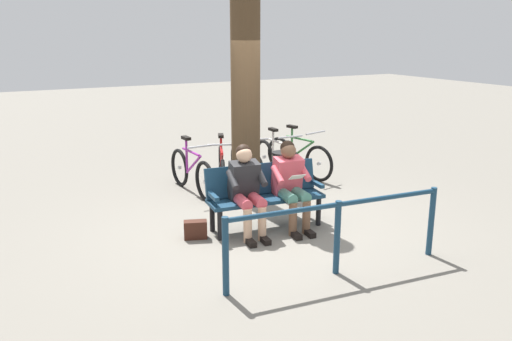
# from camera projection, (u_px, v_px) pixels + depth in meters

# --- Properties ---
(ground_plane) EXTENTS (40.00, 40.00, 0.00)m
(ground_plane) POSITION_uv_depth(u_px,v_px,m) (266.00, 226.00, 7.30)
(ground_plane) COLOR slate
(bench) EXTENTS (1.64, 0.64, 0.87)m
(bench) POSITION_uv_depth(u_px,v_px,m) (264.00, 191.00, 7.15)
(bench) COLOR navy
(bench) RESTS_ON ground
(person_reading) EXTENTS (0.52, 0.79, 1.20)m
(person_reading) POSITION_uv_depth(u_px,v_px,m) (291.00, 181.00, 7.08)
(person_reading) COLOR #D84C59
(person_reading) RESTS_ON ground
(person_companion) EXTENTS (0.52, 0.79, 1.20)m
(person_companion) POSITION_uv_depth(u_px,v_px,m) (247.00, 186.00, 6.85)
(person_companion) COLOR #262628
(person_companion) RESTS_ON ground
(handbag) EXTENTS (0.33, 0.23, 0.24)m
(handbag) POSITION_uv_depth(u_px,v_px,m) (195.00, 230.00, 6.82)
(handbag) COLOR #3F1E14
(handbag) RESTS_ON ground
(tree_trunk) EXTENTS (0.45, 0.45, 3.74)m
(tree_trunk) POSITION_uv_depth(u_px,v_px,m) (246.00, 82.00, 7.98)
(tree_trunk) COLOR #4C3823
(tree_trunk) RESTS_ON ground
(litter_bin) EXTENTS (0.34, 0.34, 0.75)m
(litter_bin) POSITION_uv_depth(u_px,v_px,m) (282.00, 174.00, 8.49)
(litter_bin) COLOR slate
(litter_bin) RESTS_ON ground
(bicycle_orange) EXTENTS (0.56, 1.65, 0.94)m
(bicycle_orange) POSITION_uv_depth(u_px,v_px,m) (299.00, 157.00, 9.73)
(bicycle_orange) COLOR black
(bicycle_orange) RESTS_ON ground
(bicycle_green) EXTENTS (0.48, 1.68, 0.94)m
(bicycle_green) POSITION_uv_depth(u_px,v_px,m) (278.00, 161.00, 9.42)
(bicycle_green) COLOR black
(bicycle_green) RESTS_ON ground
(bicycle_black) EXTENTS (0.48, 1.67, 0.94)m
(bicycle_black) POSITION_uv_depth(u_px,v_px,m) (247.00, 164.00, 9.19)
(bicycle_black) COLOR black
(bicycle_black) RESTS_ON ground
(bicycle_blue) EXTENTS (0.72, 1.58, 0.94)m
(bicycle_blue) POSITION_uv_depth(u_px,v_px,m) (222.00, 170.00, 8.84)
(bicycle_blue) COLOR black
(bicycle_blue) RESTS_ON ground
(bicycle_purple) EXTENTS (0.48, 1.68, 0.94)m
(bicycle_purple) POSITION_uv_depth(u_px,v_px,m) (192.00, 172.00, 8.67)
(bicycle_purple) COLOR black
(bicycle_purple) RESTS_ON ground
(railing_fence) EXTENTS (2.67, 0.30, 0.85)m
(railing_fence) POSITION_uv_depth(u_px,v_px,m) (338.00, 225.00, 5.72)
(railing_fence) COLOR navy
(railing_fence) RESTS_ON ground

